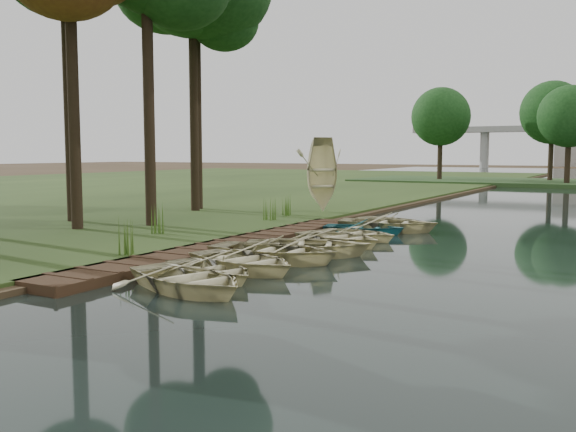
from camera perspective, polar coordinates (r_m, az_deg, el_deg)
The scene contains 20 objects.
ground at distance 20.65m, azimuth -1.23°, elevation -3.37°, with size 300.00×300.00×0.00m, color #3D2F1D.
boardwalk at distance 21.48m, azimuth -4.90°, elevation -2.63°, with size 1.60×16.00×0.30m, color #332113.
building_b at distance 163.29m, azimuth 24.17°, elevation 6.15°, with size 8.00×8.00×12.00m, color #A5A5A0.
rowboat_0 at distance 15.01m, azimuth -8.91°, elevation -5.22°, with size 2.61×3.66×0.76m, color beige.
rowboat_1 at distance 16.37m, azimuth -6.89°, elevation -4.48°, with size 2.22×3.11×0.64m, color beige.
rowboat_2 at distance 17.34m, azimuth -4.03°, elevation -3.72°, with size 2.56×3.59×0.74m, color beige.
rowboat_3 at distance 18.75m, azimuth -1.25°, elevation -2.87°, with size 2.84×3.98×0.82m, color beige.
rowboat_4 at distance 19.83m, azimuth 1.77°, elevation -2.42°, with size 2.79×3.90×0.81m, color beige.
rowboat_5 at distance 21.00m, azimuth 2.09°, elevation -2.23°, with size 2.14×3.00×0.62m, color beige.
rowboat_6 at distance 22.11m, azimuth 4.52°, elevation -1.74°, with size 2.41×3.37×0.70m, color beige.
rowboat_7 at distance 23.51m, azimuth 6.16°, elevation -1.40°, with size 2.16×3.03×0.63m, color beige.
rowboat_8 at distance 25.19m, azimuth 6.76°, elevation -0.91°, with size 2.24×3.13×0.65m, color teal.
rowboat_9 at distance 26.28m, azimuth 8.89°, elevation -0.47°, with size 2.84×3.97×0.82m, color beige.
rowboat_10 at distance 27.88m, azimuth 9.18°, elevation -0.28°, with size 2.32×3.25×0.67m, color beige.
stored_rowboat at distance 32.02m, azimuth 2.99°, elevation 1.08°, with size 2.63×3.69×0.76m, color beige.
tree_6 at distance 33.61m, azimuth -8.48°, elevation 17.54°, with size 4.21×4.21×11.83m.
reeds_0 at distance 19.00m, azimuth -14.11°, elevation -1.86°, with size 0.60×0.60×1.03m, color #3F661E.
reeds_1 at distance 23.80m, azimuth -11.52°, elevation -0.35°, with size 0.60×0.60×0.99m, color #3F661E.
reeds_2 at distance 28.04m, azimuth -1.70°, elevation 0.63°, with size 0.60×0.60×0.96m, color #3F661E.
reeds_3 at distance 29.92m, azimuth -0.15°, elevation 0.90°, with size 0.60×0.60×0.91m, color #3F661E.
Camera 1 is at (10.41, -17.54, 3.25)m, focal length 40.00 mm.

